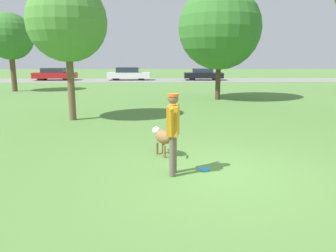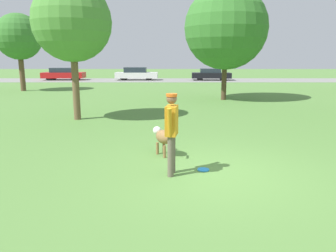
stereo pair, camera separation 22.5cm
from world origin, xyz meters
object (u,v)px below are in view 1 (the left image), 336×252
object	(u,v)px
dog	(163,137)
parked_car_black	(203,74)
parked_car_white	(129,74)
tree_mid_center	(220,28)
tree_near_left	(67,22)
frisbee	(204,169)
tree_far_left	(10,37)
parked_car_red	(55,74)
person	(173,127)

from	to	relation	value
dog	parked_car_black	bearing A→B (deg)	-40.93
parked_car_white	tree_mid_center	bearing A→B (deg)	-67.32
tree_mid_center	tree_near_left	world-z (taller)	tree_mid_center
frisbee	tree_mid_center	xyz separation A→B (m)	(2.42, 11.96, 3.98)
dog	frisbee	distance (m)	1.51
tree_mid_center	parked_car_white	size ratio (longest dim) A/B	1.42
dog	tree_near_left	size ratio (longest dim) A/B	0.17
tree_far_left	parked_car_red	world-z (taller)	tree_far_left
parked_car_black	parked_car_red	bearing A→B (deg)	-178.72
dog	tree_near_left	xyz separation A→B (m)	(-3.46, 4.80, 3.23)
tree_mid_center	person	bearing A→B (deg)	-104.32
frisbee	parked_car_red	distance (m)	30.59
tree_far_left	tree_near_left	bearing A→B (deg)	-57.94
dog	parked_car_red	xyz separation A→B (m)	(-10.97, 27.05, 0.18)
dog	tree_far_left	world-z (taller)	tree_far_left
tree_near_left	tree_far_left	xyz separation A→B (m)	(-6.92, 11.05, 0.10)
parked_car_red	tree_near_left	bearing A→B (deg)	-72.04
tree_far_left	dog	bearing A→B (deg)	-56.76
parked_car_red	parked_car_white	world-z (taller)	parked_car_white
frisbee	parked_car_black	world-z (taller)	parked_car_black
dog	tree_near_left	world-z (taller)	tree_near_left
dog	tree_far_left	xyz separation A→B (m)	(-10.38, 15.84, 3.32)
person	parked_car_white	bearing A→B (deg)	16.68
parked_car_white	parked_car_black	xyz separation A→B (m)	(7.84, -0.23, -0.05)
tree_far_left	parked_car_white	world-z (taller)	tree_far_left
tree_near_left	parked_car_white	size ratio (longest dim) A/B	1.17
parked_car_white	parked_car_black	bearing A→B (deg)	-1.07
tree_far_left	parked_car_black	distance (m)	18.79
frisbee	parked_car_red	world-z (taller)	parked_car_red
parked_car_black	person	bearing A→B (deg)	-96.40
frisbee	parked_car_black	distance (m)	28.09
frisbee	parked_car_black	size ratio (longest dim) A/B	0.06
tree_far_left	parked_car_white	distance (m)	13.56
tree_near_left	parked_car_red	size ratio (longest dim) A/B	1.20
person	tree_mid_center	size ratio (longest dim) A/B	0.27
parked_car_white	parked_car_black	world-z (taller)	parked_car_white
parked_car_red	parked_car_black	world-z (taller)	parked_car_red
tree_far_left	parked_car_red	size ratio (longest dim) A/B	1.25
frisbee	parked_car_red	bearing A→B (deg)	112.84
tree_far_left	parked_car_black	xyz separation A→B (m)	(15.01, 10.85, -3.17)
tree_near_left	parked_car_white	world-z (taller)	tree_near_left
parked_car_white	person	bearing A→B (deg)	-82.56
frisbee	tree_near_left	distance (m)	8.23
person	dog	world-z (taller)	person
tree_mid_center	dog	bearing A→B (deg)	-107.04
parked_car_red	parked_car_black	distance (m)	15.61
tree_mid_center	parked_car_black	bearing A→B (deg)	85.28
frisbee	tree_near_left	xyz separation A→B (m)	(-4.36, 5.93, 3.68)
person	tree_mid_center	bearing A→B (deg)	-4.50
tree_mid_center	parked_car_white	xyz separation A→B (m)	(-6.53, 16.09, -3.32)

